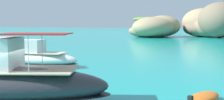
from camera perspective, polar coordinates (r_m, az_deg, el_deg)
islet_large at (r=82.36m, az=18.99°, el=4.94°), size 20.36×19.54×8.96m
islet_small at (r=79.92m, az=8.24°, el=4.37°), size 15.86×19.08×5.77m
motorboat_white at (r=26.28m, az=-14.71°, el=-1.43°), size 8.09×3.10×2.33m
dinghy_tender at (r=14.85m, az=17.16°, el=-8.76°), size 1.94×2.85×0.58m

